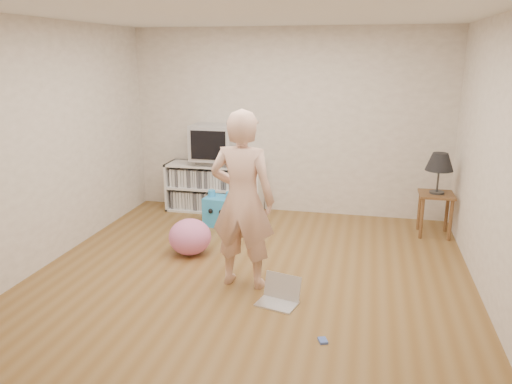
{
  "coord_description": "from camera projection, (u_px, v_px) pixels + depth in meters",
  "views": [
    {
      "loc": [
        1.11,
        -4.71,
        2.24
      ],
      "look_at": [
        -0.05,
        0.4,
        0.78
      ],
      "focal_mm": 35.0,
      "sensor_mm": 36.0,
      "label": 1
    }
  ],
  "objects": [
    {
      "name": "playing_cards",
      "position": [
        323.0,
        341.0,
        4.01
      ],
      "size": [
        0.09,
        0.11,
        0.02
      ],
      "primitive_type": "cube",
      "rotation": [
        0.0,
        0.0,
        0.38
      ],
      "color": "#4966C3",
      "rests_on": "ground"
    },
    {
      "name": "laptop",
      "position": [
        280.0,
        295.0,
        4.64
      ],
      "size": [
        0.42,
        0.37,
        0.25
      ],
      "rotation": [
        0.0,
        0.0,
        -0.25
      ],
      "color": "silver",
      "rests_on": "ground"
    },
    {
      "name": "plush_blue",
      "position": [
        221.0,
        211.0,
        6.7
      ],
      "size": [
        0.44,
        0.39,
        0.47
      ],
      "rotation": [
        0.0,
        0.0,
        -0.11
      ],
      "color": "#2D9DE6",
      "rests_on": "ground"
    },
    {
      "name": "person",
      "position": [
        242.0,
        200.0,
        4.79
      ],
      "size": [
        0.67,
        0.46,
        1.75
      ],
      "primitive_type": "imported",
      "rotation": [
        0.0,
        0.0,
        3.07
      ],
      "color": "beige",
      "rests_on": "ground"
    },
    {
      "name": "dvd_deck",
      "position": [
        214.0,
        162.0,
        7.19
      ],
      "size": [
        0.45,
        0.35,
        0.07
      ],
      "primitive_type": "cube",
      "color": "gray",
      "rests_on": "media_unit"
    },
    {
      "name": "ground",
      "position": [
        252.0,
        273.0,
        5.26
      ],
      "size": [
        4.5,
        4.5,
        0.0
      ],
      "primitive_type": "plane",
      "color": "brown",
      "rests_on": "ground"
    },
    {
      "name": "media_unit",
      "position": [
        215.0,
        187.0,
        7.3
      ],
      "size": [
        1.4,
        0.45,
        0.7
      ],
      "color": "white",
      "rests_on": "ground"
    },
    {
      "name": "side_table",
      "position": [
        436.0,
        204.0,
        6.28
      ],
      "size": [
        0.42,
        0.42,
        0.55
      ],
      "color": "brown",
      "rests_on": "ground"
    },
    {
      "name": "plush_pink",
      "position": [
        190.0,
        237.0,
        5.73
      ],
      "size": [
        0.64,
        0.64,
        0.41
      ],
      "primitive_type": "ellipsoid",
      "rotation": [
        0.0,
        0.0,
        -0.38
      ],
      "color": "pink",
      "rests_on": "ground"
    },
    {
      "name": "crt_tv",
      "position": [
        214.0,
        142.0,
        7.11
      ],
      "size": [
        0.6,
        0.53,
        0.5
      ],
      "color": "#A8A8AD",
      "rests_on": "dvd_deck"
    },
    {
      "name": "walls",
      "position": [
        252.0,
        152.0,
        4.92
      ],
      "size": [
        4.52,
        4.52,
        2.6
      ],
      "color": "beige",
      "rests_on": "ground"
    },
    {
      "name": "ceiling",
      "position": [
        251.0,
        13.0,
        4.57
      ],
      "size": [
        4.5,
        4.5,
        0.01
      ],
      "primitive_type": "cube",
      "color": "white",
      "rests_on": "walls"
    },
    {
      "name": "table_lamp",
      "position": [
        440.0,
        163.0,
        6.14
      ],
      "size": [
        0.34,
        0.34,
        0.52
      ],
      "color": "#333333",
      "rests_on": "side_table"
    }
  ]
}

